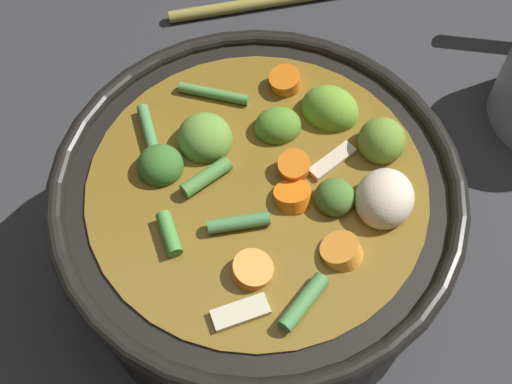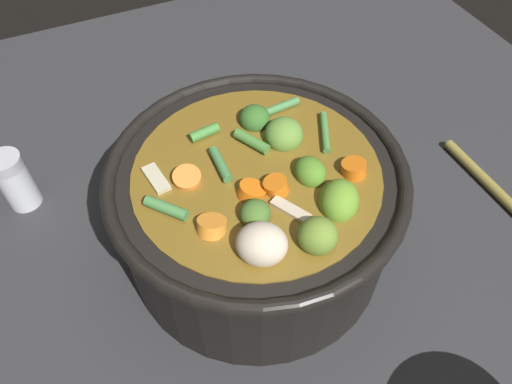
% 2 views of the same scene
% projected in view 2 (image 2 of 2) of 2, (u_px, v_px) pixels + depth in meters
% --- Properties ---
extents(ground_plane, '(1.10, 1.10, 0.00)m').
position_uv_depth(ground_plane, '(256.00, 245.00, 0.56)').
color(ground_plane, '#2D2D30').
extents(cooking_pot, '(0.29, 0.29, 0.15)m').
position_uv_depth(cooking_pot, '(257.00, 208.00, 0.51)').
color(cooking_pot, black).
rests_on(cooking_pot, ground_plane).
extents(salt_shaker, '(0.04, 0.04, 0.08)m').
position_uv_depth(salt_shaker, '(15.00, 181.00, 0.57)').
color(salt_shaker, silver).
rests_on(salt_shaker, ground_plane).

